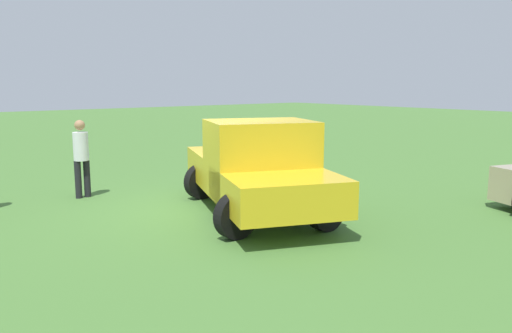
# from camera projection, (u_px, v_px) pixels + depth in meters

# --- Properties ---
(ground_plane) EXTENTS (80.00, 80.00, 0.00)m
(ground_plane) POSITION_uv_depth(u_px,v_px,m) (211.00, 209.00, 10.10)
(ground_plane) COLOR #477533
(pickup_truck) EXTENTS (3.52, 5.06, 1.79)m
(pickup_truck) POSITION_uv_depth(u_px,v_px,m) (258.00, 167.00, 9.60)
(pickup_truck) COLOR black
(pickup_truck) RESTS_ON ground_plane
(person_visitor) EXTENTS (0.34, 0.34, 1.69)m
(person_visitor) POSITION_uv_depth(u_px,v_px,m) (81.00, 154.00, 11.02)
(person_visitor) COLOR black
(person_visitor) RESTS_ON ground_plane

